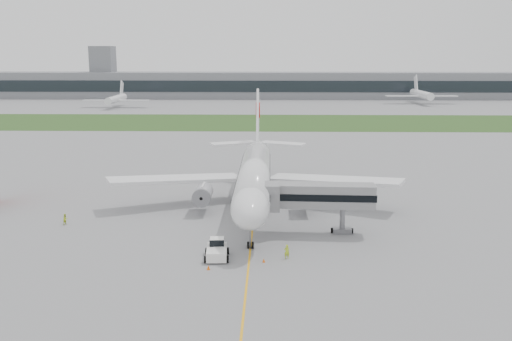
{
  "coord_description": "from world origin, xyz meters",
  "views": [
    {
      "loc": [
        2.52,
        -84.95,
        24.88
      ],
      "look_at": [
        0.29,
        2.0,
        6.75
      ],
      "focal_mm": 40.0,
      "sensor_mm": 36.0,
      "label": 1
    }
  ],
  "objects_px": {
    "pushback_tug": "(217,250)",
    "airliner": "(255,173)",
    "jet_bridge": "(313,196)",
    "ground_crew_near": "(287,252)"
  },
  "relations": [
    {
      "from": "pushback_tug",
      "to": "airliner",
      "type": "bearing_deg",
      "value": 76.72
    },
    {
      "from": "jet_bridge",
      "to": "ground_crew_near",
      "type": "distance_m",
      "value": 11.43
    },
    {
      "from": "pushback_tug",
      "to": "jet_bridge",
      "type": "distance_m",
      "value": 16.3
    },
    {
      "from": "pushback_tug",
      "to": "ground_crew_near",
      "type": "height_order",
      "value": "pushback_tug"
    },
    {
      "from": "jet_bridge",
      "to": "airliner",
      "type": "bearing_deg",
      "value": 124.02
    },
    {
      "from": "airliner",
      "to": "pushback_tug",
      "type": "relative_size",
      "value": 11.98
    },
    {
      "from": "airliner",
      "to": "ground_crew_near",
      "type": "bearing_deg",
      "value": -78.96
    },
    {
      "from": "airliner",
      "to": "jet_bridge",
      "type": "relative_size",
      "value": 3.38
    },
    {
      "from": "airliner",
      "to": "pushback_tug",
      "type": "height_order",
      "value": "airliner"
    },
    {
      "from": "ground_crew_near",
      "to": "airliner",
      "type": "bearing_deg",
      "value": -91.86
    }
  ]
}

